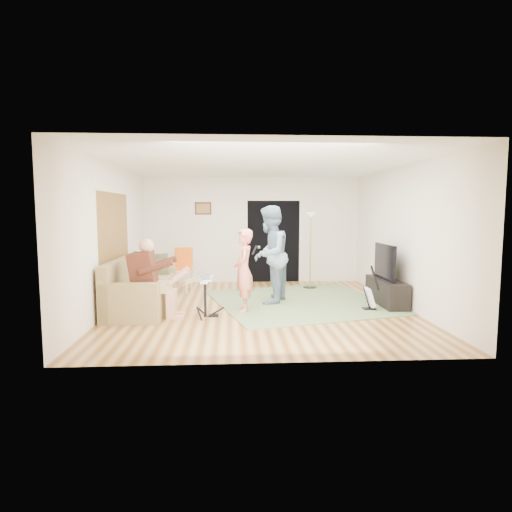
{
  "coord_description": "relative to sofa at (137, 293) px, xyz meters",
  "views": [
    {
      "loc": [
        -0.54,
        -7.99,
        1.83
      ],
      "look_at": [
        -0.06,
        0.3,
        0.96
      ],
      "focal_mm": 30.0,
      "sensor_mm": 36.0,
      "label": 1
    }
  ],
  "objects": [
    {
      "name": "floor",
      "position": [
        2.3,
        0.01,
        -0.32
      ],
      "size": [
        6.0,
        6.0,
        0.0
      ],
      "primitive_type": "plane",
      "color": "brown",
      "rests_on": "ground"
    },
    {
      "name": "walls",
      "position": [
        2.3,
        0.01,
        1.03
      ],
      "size": [
        5.5,
        6.0,
        2.7
      ],
      "primitive_type": null,
      "color": "beige",
      "rests_on": "floor"
    },
    {
      "name": "ceiling",
      "position": [
        2.3,
        0.01,
        2.38
      ],
      "size": [
        6.0,
        6.0,
        0.0
      ],
      "primitive_type": "plane",
      "rotation": [
        3.14,
        0.0,
        0.0
      ],
      "color": "white",
      "rests_on": "walls"
    },
    {
      "name": "window_blinds",
      "position": [
        -0.44,
        0.21,
        1.23
      ],
      "size": [
        0.0,
        2.05,
        2.05
      ],
      "primitive_type": "plane",
      "rotation": [
        1.57,
        0.0,
        1.57
      ],
      "color": "olive",
      "rests_on": "walls"
    },
    {
      "name": "doorway",
      "position": [
        2.85,
        3.0,
        0.73
      ],
      "size": [
        2.1,
        0.0,
        2.1
      ],
      "primitive_type": "plane",
      "rotation": [
        1.57,
        0.0,
        0.0
      ],
      "color": "black",
      "rests_on": "walls"
    },
    {
      "name": "picture_frame",
      "position": [
        1.05,
        3.0,
        1.58
      ],
      "size": [
        0.42,
        0.03,
        0.32
      ],
      "primitive_type": "cube",
      "color": "#3F2314",
      "rests_on": "walls"
    },
    {
      "name": "area_rug",
      "position": [
        3.17,
        0.49,
        -0.31
      ],
      "size": [
        4.07,
        4.15,
        0.02
      ],
      "primitive_type": "cube",
      "rotation": [
        0.0,
        0.0,
        0.26
      ],
      "color": "#5E7447",
      "rests_on": "floor"
    },
    {
      "name": "sofa",
      "position": [
        0.0,
        0.0,
        0.0
      ],
      "size": [
        0.96,
        2.34,
        0.95
      ],
      "color": "olive",
      "rests_on": "floor"
    },
    {
      "name": "drummer",
      "position": [
        0.43,
        -0.65,
        0.22
      ],
      "size": [
        0.89,
        0.5,
        1.37
      ],
      "color": "#4D2215",
      "rests_on": "sofa"
    },
    {
      "name": "drum_kit",
      "position": [
        1.3,
        -0.65,
        -0.0
      ],
      "size": [
        0.39,
        0.7,
        0.72
      ],
      "color": "black",
      "rests_on": "floor"
    },
    {
      "name": "singer",
      "position": [
        1.98,
        -0.28,
        0.44
      ],
      "size": [
        0.37,
        0.55,
        1.51
      ],
      "primitive_type": "imported",
      "rotation": [
        0.0,
        0.0,
        -1.58
      ],
      "color": "#E97F65",
      "rests_on": "floor"
    },
    {
      "name": "microphone",
      "position": [
        2.18,
        -0.28,
        0.81
      ],
      "size": [
        0.06,
        0.06,
        0.24
      ],
      "primitive_type": null,
      "color": "black",
      "rests_on": "singer"
    },
    {
      "name": "guitarist",
      "position": [
        2.52,
        0.41,
        0.66
      ],
      "size": [
        1.03,
        1.15,
        1.94
      ],
      "primitive_type": "imported",
      "rotation": [
        0.0,
        0.0,
        -1.95
      ],
      "color": "slate",
      "rests_on": "floor"
    },
    {
      "name": "guitar_held",
      "position": [
        2.72,
        0.41,
        1.01
      ],
      "size": [
        0.19,
        0.61,
        0.26
      ],
      "primitive_type": null,
      "rotation": [
        0.0,
        0.0,
        -0.11
      ],
      "color": "white",
      "rests_on": "guitarist"
    },
    {
      "name": "guitar_spare",
      "position": [
        4.33,
        -0.31,
        -0.08
      ],
      "size": [
        0.3,
        0.27,
        0.83
      ],
      "color": "black",
      "rests_on": "floor"
    },
    {
      "name": "torchiere_lamp",
      "position": [
        3.63,
        1.98,
        0.92
      ],
      "size": [
        0.32,
        0.32,
        1.81
      ],
      "color": "black",
      "rests_on": "floor"
    },
    {
      "name": "dining_chair",
      "position": [
        0.63,
        1.68,
        0.04
      ],
      "size": [
        0.51,
        0.53,
        1.0
      ],
      "rotation": [
        0.0,
        0.0,
        -0.21
      ],
      "color": "#D2B089",
      "rests_on": "floor"
    },
    {
      "name": "tv_cabinet",
      "position": [
        4.8,
        0.12,
        -0.07
      ],
      "size": [
        0.4,
        1.4,
        0.5
      ],
      "primitive_type": "cube",
      "color": "black",
      "rests_on": "floor"
    },
    {
      "name": "television",
      "position": [
        4.75,
        0.12,
        0.53
      ],
      "size": [
        0.06,
        1.01,
        0.69
      ],
      "primitive_type": "cube",
      "color": "black",
      "rests_on": "tv_cabinet"
    }
  ]
}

